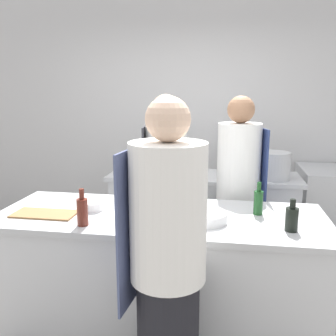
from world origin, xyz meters
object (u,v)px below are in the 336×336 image
bottle_vinegar (292,218)px  bottle_cooking_oil (258,202)px  stockpot (274,166)px  bottle_olive_oil (82,211)px  chef_at_prep_near (167,266)px  chef_at_pass_far (165,193)px  bowl_mixing_large (91,205)px  oven_range (333,210)px  bottle_wine (138,187)px  bowl_prep_small (206,217)px  cup (153,208)px  chef_at_stove (238,197)px

bottle_vinegar → bottle_cooking_oil: bottle_cooking_oil is taller
bottle_vinegar → stockpot: 1.36m
bottle_olive_oil → stockpot: stockpot is taller
chef_at_prep_near → bottle_cooking_oil: size_ratio=7.58×
chef_at_prep_near → stockpot: (0.72, 1.84, 0.18)m
chef_at_pass_far → bowl_mixing_large: (-0.42, -0.67, 0.08)m
oven_range → chef_at_prep_near: chef_at_prep_near is taller
chef_at_pass_far → bowl_mixing_large: chef_at_pass_far is taller
chef_at_pass_far → bottle_cooking_oil: bearing=-134.9°
bottle_olive_oil → chef_at_pass_far: bearing=69.8°
bottle_wine → bowl_prep_small: size_ratio=1.01×
bottle_vinegar → bowl_mixing_large: 1.34m
chef_at_pass_far → bottle_vinegar: bearing=-140.0°
chef_at_prep_near → bowl_prep_small: bearing=-9.9°
chef_at_pass_far → chef_at_prep_near: bearing=-176.5°
bottle_olive_oil → bowl_mixing_large: bearing=100.8°
chef_at_pass_far → cup: (0.04, -0.73, 0.10)m
bottle_cooking_oil → bowl_prep_small: bottle_cooking_oil is taller
chef_at_prep_near → bottle_olive_oil: (-0.60, 0.36, 0.14)m
chef_at_prep_near → bottle_cooking_oil: chef_at_prep_near is taller
bottle_olive_oil → cup: bearing=31.6°
bottle_olive_oil → bottle_cooking_oil: bottle_olive_oil is taller
chef_at_stove → bowl_prep_small: size_ratio=6.27×
chef_at_stove → bottle_olive_oil: 1.39m
chef_at_prep_near → chef_at_stove: 1.39m
bottle_olive_oil → stockpot: bearing=48.3°
bottle_olive_oil → oven_range: bearing=44.5°
oven_range → bowl_mixing_large: (-2.09, -1.69, 0.48)m
chef_at_stove → bottle_cooking_oil: 0.61m
bottle_olive_oil → stockpot: (1.31, 1.47, 0.04)m
chef_at_prep_near → cup: (-0.20, 0.61, 0.10)m
bottle_cooking_oil → cup: bearing=-168.1°
bottle_cooking_oil → bowl_mixing_large: bottle_cooking_oil is taller
chef_at_prep_near → stockpot: bearing=-14.7°
bottle_wine → bowl_mixing_large: 0.39m
bottle_olive_oil → cup: (0.40, 0.24, -0.04)m
oven_range → bowl_prep_small: (-1.27, -1.81, 0.48)m
chef_at_prep_near → bowl_mixing_large: size_ratio=9.91×
oven_range → cup: cup is taller
chef_at_pass_far → bowl_mixing_large: size_ratio=9.86×
chef_at_stove → bottle_olive_oil: (-0.98, -0.97, 0.15)m
chef_at_stove → bottle_wine: 0.88m
chef_at_stove → bowl_prep_small: chef_at_stove is taller
bottle_wine → bowl_prep_small: bottle_wine is taller
oven_range → bottle_olive_oil: 2.89m
bottle_olive_oil → bottle_cooking_oil: (1.10, 0.39, -0.00)m
chef_at_prep_near → chef_at_stove: size_ratio=1.01×
bowl_mixing_large → stockpot: bearing=40.5°
bottle_olive_oil → bowl_prep_small: (0.76, 0.18, -0.06)m
bottle_olive_oil → bottle_cooking_oil: bearing=19.6°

